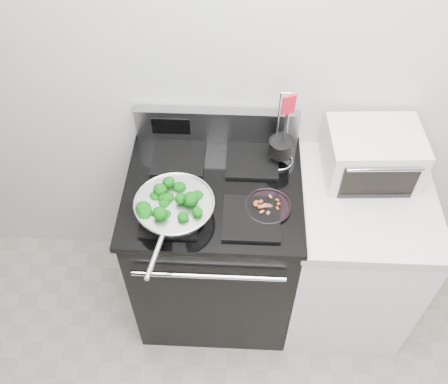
# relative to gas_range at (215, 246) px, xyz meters

# --- Properties ---
(back_wall) EXTENTS (4.00, 0.02, 2.70)m
(back_wall) POSITION_rel_gas_range_xyz_m (0.30, 0.34, 0.86)
(back_wall) COLOR silver
(back_wall) RESTS_ON ground
(gas_range) EXTENTS (0.79, 0.69, 1.13)m
(gas_range) POSITION_rel_gas_range_xyz_m (0.00, 0.00, 0.00)
(gas_range) COLOR black
(gas_range) RESTS_ON floor
(counter) EXTENTS (0.62, 0.68, 0.92)m
(counter) POSITION_rel_gas_range_xyz_m (0.68, -0.00, -0.03)
(counter) COLOR white
(counter) RESTS_ON floor
(skillet) EXTENTS (0.34, 0.53, 0.07)m
(skillet) POSITION_rel_gas_range_xyz_m (-0.15, -0.17, 0.52)
(skillet) COLOR silver
(skillet) RESTS_ON gas_range
(broccoli_pile) EXTENTS (0.26, 0.26, 0.09)m
(broccoli_pile) POSITION_rel_gas_range_xyz_m (-0.15, -0.16, 0.53)
(broccoli_pile) COLOR black
(broccoli_pile) RESTS_ON skillet
(bacon_plate) EXTENTS (0.20, 0.20, 0.04)m
(bacon_plate) POSITION_rel_gas_range_xyz_m (0.24, -0.11, 0.48)
(bacon_plate) COLOR black
(bacon_plate) RESTS_ON gas_range
(utensil_holder) EXTENTS (0.13, 0.13, 0.39)m
(utensil_holder) POSITION_rel_gas_range_xyz_m (0.30, 0.17, 0.53)
(utensil_holder) COLOR silver
(utensil_holder) RESTS_ON gas_range
(toaster_oven) EXTENTS (0.42, 0.33, 0.23)m
(toaster_oven) POSITION_rel_gas_range_xyz_m (0.70, 0.15, 0.55)
(toaster_oven) COLOR silver
(toaster_oven) RESTS_ON counter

